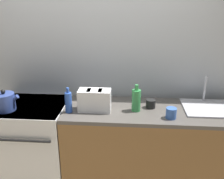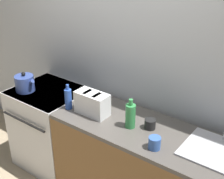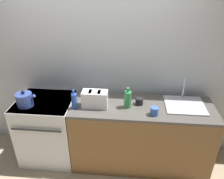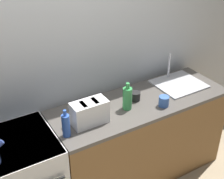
{
  "view_description": "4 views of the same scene",
  "coord_description": "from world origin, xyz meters",
  "px_view_note": "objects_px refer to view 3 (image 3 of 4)",
  "views": [
    {
      "loc": [
        0.38,
        -1.93,
        1.93
      ],
      "look_at": [
        0.21,
        0.33,
        1.11
      ],
      "focal_mm": 40.0,
      "sensor_mm": 36.0,
      "label": 1
    },
    {
      "loc": [
        1.66,
        -1.6,
        2.37
      ],
      "look_at": [
        0.16,
        0.39,
        1.14
      ],
      "focal_mm": 50.0,
      "sensor_mm": 36.0,
      "label": 2
    },
    {
      "loc": [
        0.47,
        -2.0,
        2.36
      ],
      "look_at": [
        0.25,
        0.34,
        1.12
      ],
      "focal_mm": 35.0,
      "sensor_mm": 36.0,
      "label": 3
    },
    {
      "loc": [
        -0.9,
        -1.7,
        2.5
      ],
      "look_at": [
        0.35,
        0.39,
        1.09
      ],
      "focal_mm": 50.0,
      "sensor_mm": 36.0,
      "label": 4
    }
  ],
  "objects_px": {
    "toaster": "(95,99)",
    "cup_black": "(139,101)",
    "bottle_blue": "(74,101)",
    "cup_blue": "(154,111)",
    "bottle_green": "(128,99)",
    "kettle": "(25,100)",
    "stove": "(49,128)"
  },
  "relations": [
    {
      "from": "bottle_blue",
      "to": "bottle_green",
      "type": "height_order",
      "value": "bottle_green"
    },
    {
      "from": "cup_black",
      "to": "cup_blue",
      "type": "distance_m",
      "value": 0.28
    },
    {
      "from": "toaster",
      "to": "cup_black",
      "type": "distance_m",
      "value": 0.56
    },
    {
      "from": "kettle",
      "to": "bottle_green",
      "type": "bearing_deg",
      "value": 3.76
    },
    {
      "from": "toaster",
      "to": "cup_blue",
      "type": "distance_m",
      "value": 0.72
    },
    {
      "from": "toaster",
      "to": "bottle_blue",
      "type": "height_order",
      "value": "bottle_blue"
    },
    {
      "from": "cup_blue",
      "to": "toaster",
      "type": "bearing_deg",
      "value": 170.94
    },
    {
      "from": "kettle",
      "to": "bottle_blue",
      "type": "relative_size",
      "value": 1.0
    },
    {
      "from": "stove",
      "to": "kettle",
      "type": "relative_size",
      "value": 3.72
    },
    {
      "from": "cup_black",
      "to": "stove",
      "type": "bearing_deg",
      "value": -178.69
    },
    {
      "from": "stove",
      "to": "toaster",
      "type": "relative_size",
      "value": 2.98
    },
    {
      "from": "cup_black",
      "to": "kettle",
      "type": "bearing_deg",
      "value": -173.36
    },
    {
      "from": "cup_blue",
      "to": "kettle",
      "type": "bearing_deg",
      "value": 178.0
    },
    {
      "from": "toaster",
      "to": "bottle_blue",
      "type": "distance_m",
      "value": 0.25
    },
    {
      "from": "kettle",
      "to": "bottle_blue",
      "type": "xyz_separation_m",
      "value": [
        0.62,
        -0.0,
        0.02
      ]
    },
    {
      "from": "cup_blue",
      "to": "cup_black",
      "type": "bearing_deg",
      "value": 127.49
    },
    {
      "from": "bottle_green",
      "to": "kettle",
      "type": "bearing_deg",
      "value": -176.24
    },
    {
      "from": "kettle",
      "to": "cup_black",
      "type": "height_order",
      "value": "kettle"
    },
    {
      "from": "bottle_blue",
      "to": "cup_black",
      "type": "distance_m",
      "value": 0.8
    },
    {
      "from": "stove",
      "to": "cup_blue",
      "type": "height_order",
      "value": "cup_blue"
    },
    {
      "from": "stove",
      "to": "kettle",
      "type": "distance_m",
      "value": 0.58
    },
    {
      "from": "toaster",
      "to": "cup_black",
      "type": "xyz_separation_m",
      "value": [
        0.54,
        0.11,
        -0.06
      ]
    },
    {
      "from": "bottle_blue",
      "to": "cup_blue",
      "type": "distance_m",
      "value": 0.95
    },
    {
      "from": "bottle_green",
      "to": "cup_black",
      "type": "bearing_deg",
      "value": 29.02
    },
    {
      "from": "stove",
      "to": "toaster",
      "type": "height_order",
      "value": "toaster"
    },
    {
      "from": "kettle",
      "to": "toaster",
      "type": "relative_size",
      "value": 0.8
    },
    {
      "from": "toaster",
      "to": "bottle_blue",
      "type": "relative_size",
      "value": 1.25
    },
    {
      "from": "cup_black",
      "to": "bottle_blue",
      "type": "bearing_deg",
      "value": -168.17
    },
    {
      "from": "stove",
      "to": "bottle_green",
      "type": "height_order",
      "value": "bottle_green"
    },
    {
      "from": "kettle",
      "to": "bottle_green",
      "type": "height_order",
      "value": "bottle_green"
    },
    {
      "from": "toaster",
      "to": "bottle_blue",
      "type": "bearing_deg",
      "value": -166.39
    },
    {
      "from": "bottle_blue",
      "to": "cup_black",
      "type": "bearing_deg",
      "value": 11.83
    }
  ]
}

